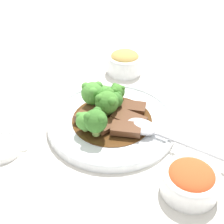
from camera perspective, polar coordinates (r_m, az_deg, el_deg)
name	(u,v)px	position (r m, az deg, el deg)	size (l,w,h in m)	color
ground_plane	(112,125)	(0.64, 0.00, -2.42)	(4.00, 4.00, 0.00)	silver
main_plate	(112,121)	(0.63, 0.00, -1.72)	(0.26, 0.26, 0.02)	white
beef_strip_0	(129,118)	(0.62, 3.10, -1.19)	(0.07, 0.07, 0.01)	#56331E
beef_strip_1	(108,125)	(0.60, -0.78, -2.46)	(0.05, 0.06, 0.01)	#56331E
beef_strip_2	(88,115)	(0.62, -4.37, -0.46)	(0.06, 0.06, 0.01)	#56331E
beef_strip_3	(126,129)	(0.59, 2.59, -3.08)	(0.05, 0.06, 0.01)	#56331E
beef_strip_4	(132,107)	(0.65, 3.71, 0.99)	(0.05, 0.06, 0.01)	#56331E
broccoli_floret_0	(115,100)	(0.63, 0.56, 2.27)	(0.03, 0.03, 0.04)	#7FA84C
broccoli_floret_1	(96,121)	(0.57, -3.02, -1.58)	(0.04, 0.04, 0.05)	#8EB756
broccoli_floret_2	(117,92)	(0.66, 0.94, 3.76)	(0.03, 0.03, 0.04)	#7FA84C
broccoli_floret_3	(93,93)	(0.64, -3.57, 3.51)	(0.05, 0.05, 0.06)	#8EB756
broccoli_floret_4	(107,102)	(0.62, -0.95, 1.85)	(0.05, 0.05, 0.05)	#8EB756
broccoli_floret_5	(104,93)	(0.65, -1.56, 3.53)	(0.03, 0.03, 0.04)	#8EB756
broccoli_floret_6	(85,121)	(0.58, -4.96, -1.58)	(0.04, 0.04, 0.04)	#7FA84C
serving_spoon	(151,130)	(0.59, 7.06, -3.32)	(0.17, 0.19, 0.01)	#B7B7BC
side_bowl_kimchi	(190,180)	(0.52, 14.15, -11.98)	(0.09, 0.09, 0.05)	white
side_bowl_appetizer	(125,62)	(0.80, 2.33, 9.18)	(0.09, 0.09, 0.06)	white
sauce_dish	(0,147)	(0.62, -19.73, -6.07)	(0.08, 0.08, 0.01)	white
paper_napkin	(6,130)	(0.66, -18.80, -3.14)	(0.15, 0.09, 0.01)	silver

